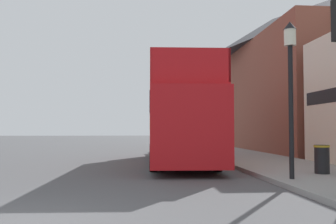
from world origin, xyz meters
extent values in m
plane|color=#4C4C4F|center=(0.00, 21.00, 0.00)|extent=(144.00, 144.00, 0.00)
cube|color=gray|center=(7.72, 18.00, 0.07)|extent=(3.86, 108.00, 0.14)
cube|color=brown|center=(12.65, 23.15, 3.69)|extent=(6.00, 22.69, 7.39)
pyramid|color=#2D2D33|center=(12.65, 23.15, 8.70)|extent=(6.00, 22.69, 2.63)
cube|color=red|center=(3.98, 10.86, 1.56)|extent=(2.95, 10.79, 2.58)
cube|color=yellow|center=(3.96, 10.32, 1.68)|extent=(2.77, 5.98, 0.45)
cube|color=black|center=(3.98, 10.86, 2.34)|extent=(2.95, 9.94, 0.70)
cube|color=red|center=(3.98, 10.86, 2.89)|extent=(2.92, 9.94, 0.10)
cube|color=red|center=(2.76, 10.91, 3.48)|extent=(0.48, 9.83, 1.07)
cube|color=red|center=(5.20, 10.81, 3.48)|extent=(0.48, 9.83, 1.07)
cube|color=red|center=(3.78, 5.98, 3.48)|extent=(2.51, 0.17, 1.07)
cube|color=red|center=(4.16, 15.03, 3.48)|extent=(2.57, 1.60, 1.07)
cylinder|color=black|center=(2.99, 14.22, 0.49)|extent=(0.32, 0.99, 0.98)
cylinder|color=black|center=(5.25, 14.12, 0.49)|extent=(0.32, 0.99, 0.98)
cylinder|color=black|center=(2.72, 7.81, 0.49)|extent=(0.32, 0.99, 0.98)
cylinder|color=black|center=(4.98, 7.71, 0.49)|extent=(0.32, 0.99, 0.98)
cube|color=black|center=(4.63, 18.58, 0.60)|extent=(1.99, 4.08, 0.82)
cube|color=black|center=(4.63, 18.46, 1.27)|extent=(1.69, 1.99, 0.53)
cylinder|color=black|center=(3.73, 19.79, 0.34)|extent=(0.23, 0.69, 0.68)
cylinder|color=black|center=(5.42, 19.86, 0.34)|extent=(0.23, 0.69, 0.68)
cylinder|color=black|center=(3.83, 17.31, 0.34)|extent=(0.23, 0.69, 0.68)
cylinder|color=black|center=(5.52, 17.37, 0.34)|extent=(0.23, 0.69, 0.68)
cylinder|color=black|center=(6.31, 4.36, 1.96)|extent=(0.13, 0.13, 3.64)
cylinder|color=silver|center=(6.31, 4.36, 4.00)|extent=(0.32, 0.32, 0.45)
cone|color=black|center=(6.31, 4.36, 4.34)|extent=(0.35, 0.35, 0.22)
cylinder|color=black|center=(6.40, 13.86, 2.19)|extent=(0.13, 0.13, 4.09)
cylinder|color=silver|center=(6.40, 13.86, 4.46)|extent=(0.32, 0.32, 0.45)
cone|color=black|center=(6.40, 13.86, 4.79)|extent=(0.35, 0.35, 0.22)
cylinder|color=black|center=(7.73, 5.53, 0.57)|extent=(0.44, 0.44, 0.87)
cylinder|color=#B28E1E|center=(7.73, 5.53, 0.97)|extent=(0.48, 0.48, 0.06)
camera|label=1|loc=(2.06, -5.99, 1.47)|focal=42.00mm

